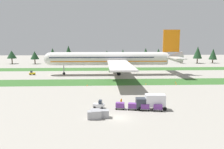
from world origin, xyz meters
The scene contains 21 objects.
ground_plane centered at (0.00, 0.00, 0.00)m, with size 400.00×400.00×0.00m, color gray.
grass_strip_near centered at (0.00, 40.84, 0.00)m, with size 320.00×13.89×0.01m, color #336028.
grass_strip_far centered at (0.00, 80.62, 0.00)m, with size 320.00×13.89×0.01m, color #336028.
airliner centered at (2.02, 60.72, 7.45)m, with size 64.34×78.67×20.80m.
baggage_tug centered at (-4.39, 6.99, 0.81)m, with size 2.81×1.80×1.97m.
cargo_dolly_lead centered at (0.53, 5.97, 0.92)m, with size 2.46×1.92×1.55m.
cargo_dolly_second centered at (3.37, 5.38, 0.92)m, with size 2.46×1.92×1.55m.
cargo_dolly_third centered at (6.21, 4.79, 0.92)m, with size 2.46×1.92×1.55m.
cargo_dolly_fourth centered at (9.05, 4.20, 0.92)m, with size 2.46×1.92×1.55m.
catering_truck centered at (7.75, 5.44, 1.95)m, with size 7.03×2.55×3.58m.
pushback_tractor centered at (-35.91, 60.83, 0.81)m, with size 2.60×1.31×1.97m.
ground_crew_marshaller centered at (1.09, 9.19, 0.95)m, with size 0.46×0.39×1.74m.
uld_container_0 centered at (-4.88, -0.37, 0.86)m, with size 2.00×1.60×1.73m, color #A3A3A8.
uld_container_1 centered at (-5.06, 0.51, 0.86)m, with size 2.00×1.60×1.72m, color #A3A3A8.
uld_container_2 centered at (-5.68, -0.35, 0.80)m, with size 2.00×1.60×1.60m, color #A3A3A8.
uld_container_3 centered at (-3.26, 0.32, 0.80)m, with size 2.00×1.60×1.59m, color #A3A3A8.
taxiway_marker_0 centered at (12.44, 35.74, 0.23)m, with size 0.44×0.44×0.45m, color orange.
taxiway_marker_1 centered at (23.31, 34.60, 0.23)m, with size 0.44×0.44×0.46m, color orange.
taxiway_marker_2 centered at (24.18, 38.15, 0.27)m, with size 0.44×0.44×0.55m, color orange.
taxiway_marker_3 centered at (-8.85, 33.91, 0.25)m, with size 0.44×0.44×0.49m, color orange.
distant_tree_line centered at (-1.04, 111.86, 6.55)m, with size 156.50×9.39×12.29m.
Camera 1 is at (-3.74, -45.68, 16.02)m, focal length 36.71 mm.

